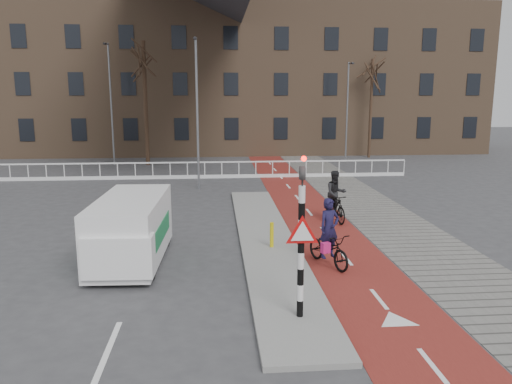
{
  "coord_description": "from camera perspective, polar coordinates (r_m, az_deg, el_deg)",
  "views": [
    {
      "loc": [
        -2.38,
        -11.99,
        4.86
      ],
      "look_at": [
        -0.98,
        5.0,
        1.5
      ],
      "focal_mm": 35.0,
      "sensor_mm": 36.0,
      "label": 1
    }
  ],
  "objects": [
    {
      "name": "railing",
      "position": [
        29.47,
        -9.77,
        2.09
      ],
      "size": [
        28.0,
        0.1,
        0.99
      ],
      "color": "silver",
      "rests_on": "ground"
    },
    {
      "name": "cyclist_far",
      "position": [
        19.4,
        9.06,
        -0.99
      ],
      "size": [
        0.94,
        1.91,
        1.98
      ],
      "rotation": [
        0.0,
        0.0,
        0.16
      ],
      "color": "black",
      "rests_on": "bike_lane"
    },
    {
      "name": "tree_right",
      "position": [
        39.69,
        12.99,
        9.23
      ],
      "size": [
        0.22,
        0.22,
        7.46
      ],
      "primitive_type": "cylinder",
      "color": "#312116",
      "rests_on": "ground"
    },
    {
      "name": "ground",
      "position": [
        13.16,
        6.15,
        -10.59
      ],
      "size": [
        120.0,
        120.0,
        0.0
      ],
      "primitive_type": "plane",
      "color": "#38383A",
      "rests_on": "ground"
    },
    {
      "name": "streetlight_near",
      "position": [
        25.73,
        -6.72,
        8.71
      ],
      "size": [
        0.12,
        0.12,
        7.6
      ],
      "primitive_type": "cylinder",
      "color": "slate",
      "rests_on": "ground"
    },
    {
      "name": "tree_mid",
      "position": [
        35.33,
        -12.51,
        9.77
      ],
      "size": [
        0.28,
        0.28,
        8.35
      ],
      "primitive_type": "cylinder",
      "color": "#312116",
      "rests_on": "ground"
    },
    {
      "name": "sidewalk",
      "position": [
        23.49,
        11.91,
        -1.03
      ],
      "size": [
        3.0,
        60.0,
        0.01
      ],
      "primitive_type": "cube",
      "color": "slate",
      "rests_on": "ground"
    },
    {
      "name": "bike_lane",
      "position": [
        22.85,
        5.16,
        -1.17
      ],
      "size": [
        2.5,
        60.0,
        0.01
      ],
      "primitive_type": "cube",
      "color": "maroon",
      "rests_on": "ground"
    },
    {
      "name": "streetlight_right",
      "position": [
        36.95,
        10.36,
        8.91
      ],
      "size": [
        0.12,
        0.12,
        7.08
      ],
      "primitive_type": "cylinder",
      "color": "slate",
      "rests_on": "ground"
    },
    {
      "name": "cyclist_near",
      "position": [
        14.46,
        8.31,
        -5.82
      ],
      "size": [
        1.31,
        1.99,
        1.96
      ],
      "rotation": [
        0.0,
        0.0,
        0.38
      ],
      "color": "black",
      "rests_on": "bike_lane"
    },
    {
      "name": "townhouse_row",
      "position": [
        44.1,
        -5.71,
        14.93
      ],
      "size": [
        46.0,
        10.0,
        15.9
      ],
      "color": "#7F6047",
      "rests_on": "ground"
    },
    {
      "name": "streetlight_left",
      "position": [
        35.74,
        -16.21,
        9.48
      ],
      "size": [
        0.12,
        0.12,
        8.19
      ],
      "primitive_type": "cylinder",
      "color": "slate",
      "rests_on": "ground"
    },
    {
      "name": "bollard",
      "position": [
        15.72,
        1.81,
        -4.9
      ],
      "size": [
        0.12,
        0.12,
        0.79
      ],
      "primitive_type": "cylinder",
      "color": "#D1BC0B",
      "rests_on": "curb_island"
    },
    {
      "name": "curb_island",
      "position": [
        16.78,
        1.23,
        -5.47
      ],
      "size": [
        1.8,
        16.0,
        0.12
      ],
      "primitive_type": "cube",
      "color": "gray",
      "rests_on": "ground"
    },
    {
      "name": "van",
      "position": [
        15.02,
        -14.08,
        -4.06
      ],
      "size": [
        1.95,
        4.51,
        1.91
      ],
      "rotation": [
        0.0,
        0.0,
        -0.04
      ],
      "color": "white",
      "rests_on": "ground"
    },
    {
      "name": "traffic_signal",
      "position": [
        10.53,
        5.22,
        -4.71
      ],
      "size": [
        0.8,
        0.8,
        3.68
      ],
      "color": "black",
      "rests_on": "curb_island"
    }
  ]
}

